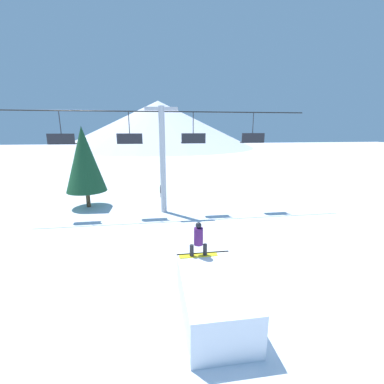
{
  "coord_description": "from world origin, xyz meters",
  "views": [
    {
      "loc": [
        -2.17,
        -6.8,
        6.34
      ],
      "look_at": [
        -0.32,
        5.57,
        3.26
      ],
      "focal_mm": 24.0,
      "sensor_mm": 36.0,
      "label": 1
    }
  ],
  "objects_px": {
    "pine_tree_near": "(84,159)",
    "snowboarder": "(198,239)",
    "snow_ramp": "(213,298)",
    "distant_skier": "(161,191)"
  },
  "relations": [
    {
      "from": "snow_ramp",
      "to": "snowboarder",
      "type": "distance_m",
      "value": 2.21
    },
    {
      "from": "pine_tree_near",
      "to": "snow_ramp",
      "type": "bearing_deg",
      "value": -62.58
    },
    {
      "from": "snowboarder",
      "to": "distant_skier",
      "type": "xyz_separation_m",
      "value": [
        -1.01,
        14.68,
        -1.49
      ]
    },
    {
      "from": "snowboarder",
      "to": "pine_tree_near",
      "type": "bearing_deg",
      "value": 119.63
    },
    {
      "from": "pine_tree_near",
      "to": "snowboarder",
      "type": "bearing_deg",
      "value": -60.37
    },
    {
      "from": "distant_skier",
      "to": "snow_ramp",
      "type": "bearing_deg",
      "value": -85.63
    },
    {
      "from": "snow_ramp",
      "to": "pine_tree_near",
      "type": "relative_size",
      "value": 0.59
    },
    {
      "from": "snowboarder",
      "to": "pine_tree_near",
      "type": "relative_size",
      "value": 0.23
    },
    {
      "from": "snow_ramp",
      "to": "distant_skier",
      "type": "distance_m",
      "value": 16.39
    },
    {
      "from": "snow_ramp",
      "to": "pine_tree_near",
      "type": "bearing_deg",
      "value": 117.42
    }
  ]
}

